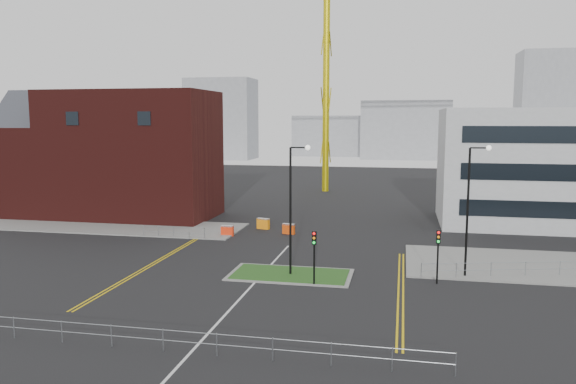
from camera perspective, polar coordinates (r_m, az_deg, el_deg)
name	(u,v)px	position (r m, az deg, el deg)	size (l,w,h in m)	color
ground	(229,311)	(33.03, -6.04, -11.93)	(200.00, 200.00, 0.00)	black
pavement_left	(107,226)	(60.52, -17.89, -3.30)	(28.00, 8.00, 0.12)	slate
pavement_right	(572,268)	(46.69, 26.90, -6.86)	(24.00, 10.00, 0.12)	slate
island_kerb	(290,275)	(39.93, 0.25, -8.40)	(8.60, 4.60, 0.08)	slate
grass_island	(290,274)	(39.93, 0.25, -8.37)	(8.00, 4.00, 0.12)	#214B19
brick_building	(108,156)	(66.35, -17.82, 3.53)	(24.20, 10.07, 14.24)	#441311
office_block	(567,168)	(63.99, 26.48, 2.22)	(25.00, 12.20, 12.00)	#AAADAF
tower_crane	(365,3)	(86.70, 7.88, 18.46)	(53.00, 2.75, 40.22)	gold
streetlamp_island	(294,199)	(38.78, 0.57, -0.75)	(1.46, 0.36, 9.18)	black
streetlamp_right_near	(471,200)	(40.32, 18.12, -0.81)	(1.46, 0.36, 9.18)	black
traffic_light_island	(314,247)	(37.04, 2.68, -5.63)	(0.28, 0.33, 3.65)	black
traffic_light_right	(438,246)	(38.64, 15.00, -5.33)	(0.28, 0.33, 3.65)	black
railing_front	(190,337)	(27.47, -9.97, -14.35)	(24.05, 0.05, 1.10)	gray
railing_left	(174,230)	(52.91, -11.53, -3.84)	(6.05, 0.05, 1.10)	gray
railing_right	(560,266)	(43.79, 25.90, -6.74)	(19.05, 5.05, 1.10)	gray
centre_line	(239,300)	(34.84, -5.03, -10.87)	(0.15, 30.00, 0.01)	silver
yellow_left_a	(157,260)	(45.14, -13.16, -6.78)	(0.12, 24.00, 0.01)	gold
yellow_left_b	(161,261)	(45.02, -12.81, -6.81)	(0.12, 24.00, 0.01)	gold
yellow_right_a	(398,290)	(37.30, 11.16, -9.75)	(0.12, 20.00, 0.01)	gold
yellow_right_b	(403,290)	(37.30, 11.62, -9.76)	(0.12, 20.00, 0.01)	gold
skyline_a	(222,119)	(157.67, -6.77, 7.37)	(18.00, 12.00, 22.00)	gray
skyline_b	(405,130)	(159.70, 11.84, 6.19)	(24.00, 12.00, 16.00)	gray
skyline_c	(546,107)	(158.71, 24.76, 7.84)	(14.00, 12.00, 28.00)	gray
skyline_d	(344,136)	(170.65, 5.73, 5.71)	(30.00, 12.00, 12.00)	gray
barrier_left	(227,230)	(53.23, -6.19, -3.89)	(1.18, 0.41, 0.98)	#F72F0D
barrier_mid	(263,223)	(56.32, -2.53, -3.18)	(1.35, 0.76, 1.08)	orange
barrier_right	(289,228)	(53.79, 0.06, -3.72)	(1.24, 0.64, 0.99)	#E5470C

